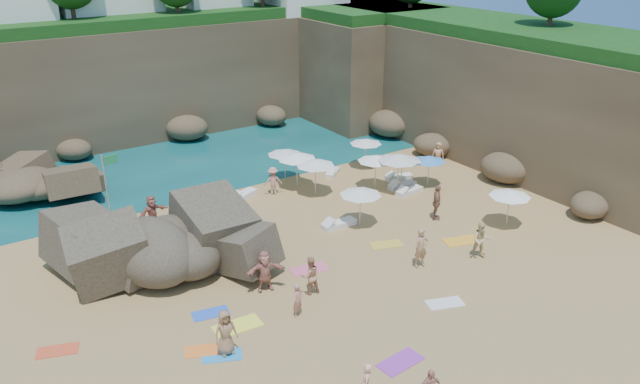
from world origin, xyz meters
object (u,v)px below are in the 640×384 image
parasol_1 (297,156)px  person_stand_0 (298,300)px  parasol_0 (315,163)px  person_stand_1 (310,275)px  person_stand_2 (273,181)px  flag_pole (108,183)px  parasol_2 (285,152)px  person_stand_3 (437,202)px  rock_outcrop (151,272)px  person_stand_4 (438,154)px  person_stand_5 (152,212)px  lounger_0 (243,196)px

parasol_1 → person_stand_0: (-7.06, -11.45, -1.29)m
parasol_0 → person_stand_1: 10.80m
parasol_0 → person_stand_2: parasol_0 is taller
flag_pole → parasol_1: bearing=-1.9°
parasol_2 → person_stand_3: size_ratio=1.09×
person_stand_1 → person_stand_2: bearing=-101.5°
person_stand_1 → person_stand_3: bearing=-155.7°
person_stand_0 → person_stand_3: person_stand_3 is taller
rock_outcrop → person_stand_1: bearing=-47.5°
rock_outcrop → person_stand_1: person_stand_1 is taller
person_stand_4 → person_stand_0: bearing=-98.6°
rock_outcrop → flag_pole: bearing=91.0°
parasol_0 → person_stand_5: 9.58m
parasol_0 → person_stand_2: 2.72m
person_stand_1 → person_stand_2: person_stand_1 is taller
person_stand_2 → person_stand_4: size_ratio=1.07×
parasol_0 → person_stand_0: size_ratio=1.56×
flag_pole → person_stand_1: (5.14, -10.66, -1.81)m
parasol_1 → person_stand_5: size_ratio=1.27×
person_stand_5 → person_stand_0: bearing=-93.8°
flag_pole → person_stand_0: size_ratio=2.86×
flag_pole → person_stand_1: size_ratio=2.44×
lounger_0 → person_stand_5: bearing=165.0°
lounger_0 → person_stand_1: (-2.30, -10.71, 0.70)m
parasol_2 → person_stand_0: 14.80m
parasol_1 → person_stand_0: 13.51m
person_stand_0 → flag_pole: bearing=79.3°
person_stand_3 → lounger_0: bearing=84.3°
parasol_0 → person_stand_5: parasol_0 is taller
flag_pole → person_stand_5: (1.76, -0.89, -1.75)m
parasol_2 → flag_pole: bearing=-174.1°
rock_outcrop → parasol_1: size_ratio=3.33×
parasol_1 → parasol_2: 1.50m
person_stand_2 → person_stand_5: person_stand_5 is taller
person_stand_0 → lounger_0: bearing=44.4°
person_stand_1 → person_stand_2: 10.99m
rock_outcrop → person_stand_4: person_stand_4 is taller
parasol_2 → parasol_0: bearing=-83.9°
person_stand_1 → person_stand_5: size_ratio=0.94×
parasol_1 → person_stand_3: bearing=-63.7°
parasol_0 → person_stand_4: bearing=-2.7°
person_stand_2 → rock_outcrop: bearing=44.4°
person_stand_3 → person_stand_5: 14.92m
lounger_0 → person_stand_3: person_stand_3 is taller
flag_pole → person_stand_1: flag_pole is taller
flag_pole → parasol_2: flag_pole is taller
person_stand_0 → person_stand_3: 11.52m
parasol_0 → person_stand_1: bearing=-124.6°
person_stand_3 → parasol_1: bearing=69.1°
flag_pole → person_stand_2: size_ratio=2.47×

